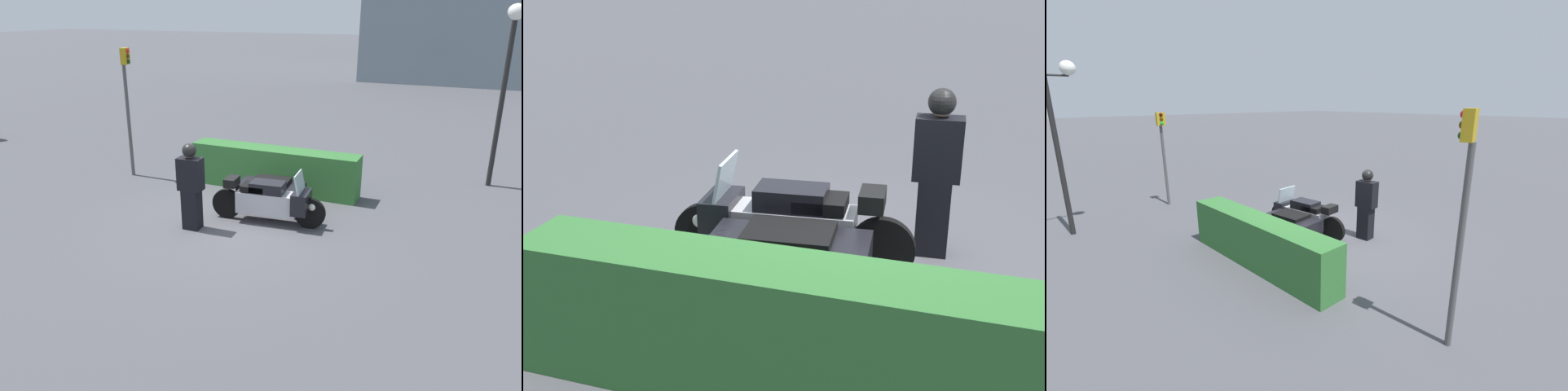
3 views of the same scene
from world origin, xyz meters
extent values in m
plane|color=#4C4C51|center=(0.00, 0.00, 0.00)|extent=(160.00, 160.00, 0.00)
cylinder|color=black|center=(1.64, 0.42, 0.32)|extent=(0.65, 0.17, 0.64)
cylinder|color=black|center=(-0.16, 0.23, 0.32)|extent=(0.65, 0.17, 0.64)
cylinder|color=black|center=(0.50, 0.97, 0.25)|extent=(0.51, 0.15, 0.50)
cube|color=#B7B7BC|center=(0.74, 0.33, 0.45)|extent=(1.31, 0.57, 0.45)
cube|color=black|center=(0.74, 0.33, 0.78)|extent=(0.73, 0.49, 0.24)
cube|color=black|center=(0.45, 0.30, 0.76)|extent=(0.55, 0.47, 0.12)
cube|color=black|center=(1.45, 0.40, 0.54)|extent=(0.38, 0.63, 0.44)
cube|color=silver|center=(1.41, 0.40, 0.96)|extent=(0.17, 0.59, 0.40)
sphere|color=white|center=(1.68, 0.42, 0.47)|extent=(0.18, 0.18, 0.18)
cube|color=black|center=(0.56, 0.98, 0.40)|extent=(1.49, 0.82, 0.50)
sphere|color=black|center=(1.16, 1.04, 0.43)|extent=(0.48, 0.48, 0.47)
cube|color=black|center=(0.56, 0.98, 0.69)|extent=(0.84, 0.66, 0.09)
cube|color=black|center=(-0.04, 0.24, 0.83)|extent=(0.28, 0.42, 0.18)
cube|color=black|center=(-0.55, -0.54, 0.42)|extent=(0.36, 0.32, 0.83)
cube|color=black|center=(-0.55, -0.54, 1.16)|extent=(0.50, 0.33, 0.66)
sphere|color=tan|center=(-0.55, -0.54, 1.60)|extent=(0.22, 0.22, 0.22)
sphere|color=black|center=(-0.55, -0.54, 1.64)|extent=(0.28, 0.28, 0.28)
cube|color=#337033|center=(0.07, 2.30, 0.52)|extent=(4.21, 0.64, 1.05)
cylinder|color=black|center=(4.96, 4.78, 2.07)|extent=(0.12, 0.12, 4.14)
cylinder|color=black|center=(4.96, 4.78, 3.99)|extent=(0.05, 1.01, 0.05)
sphere|color=white|center=(4.96, 5.29, 4.17)|extent=(0.35, 0.35, 0.35)
sphere|color=white|center=(4.96, 4.28, 4.17)|extent=(0.35, 0.35, 0.35)
sphere|color=black|center=(4.96, 4.78, 4.22)|extent=(0.12, 0.12, 0.12)
cylinder|color=#4C4C4C|center=(-3.85, 1.86, 1.46)|extent=(0.09, 0.09, 2.91)
cube|color=#B79319|center=(-3.79, 1.87, 3.11)|extent=(0.19, 0.28, 0.40)
sphere|color=red|center=(-3.72, 1.88, 3.24)|extent=(0.11, 0.11, 0.11)
sphere|color=#462D06|center=(-3.72, 1.88, 3.11)|extent=(0.11, 0.11, 0.11)
sphere|color=#07350F|center=(-3.72, 1.88, 2.98)|extent=(0.11, 0.11, 0.11)
camera|label=1|loc=(4.57, -8.73, 4.24)|focal=35.00mm
camera|label=2|loc=(-1.05, 6.04, 2.98)|focal=45.00mm
camera|label=3|loc=(-5.53, 6.29, 3.41)|focal=24.00mm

